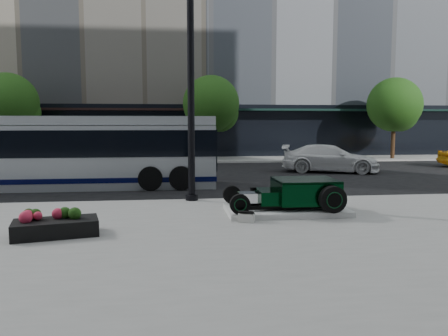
{
  "coord_description": "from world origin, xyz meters",
  "views": [
    {
      "loc": [
        -1.61,
        -16.46,
        2.68
      ],
      "look_at": [
        0.04,
        -2.44,
        1.2
      ],
      "focal_mm": 35.0,
      "sensor_mm": 36.0,
      "label": 1
    }
  ],
  "objects": [
    {
      "name": "flower_planter",
      "position": [
        -4.26,
        -6.38,
        0.34
      ],
      "size": [
        1.99,
        1.3,
        0.6
      ],
      "color": "black",
      "rests_on": "sidewalk_near"
    },
    {
      "name": "sidewalk_far",
      "position": [
        0.0,
        14.0,
        0.06
      ],
      "size": [
        70.0,
        4.0,
        0.12
      ],
      "primitive_type": "cube",
      "color": "gray",
      "rests_on": "ground"
    },
    {
      "name": "transit_bus",
      "position": [
        -5.88,
        2.04,
        1.49
      ],
      "size": [
        12.12,
        2.88,
        2.92
      ],
      "color": "#B9BEC3",
      "rests_on": "ground"
    },
    {
      "name": "info_plaque",
      "position": [
        0.27,
        -5.51,
        0.24
      ],
      "size": [
        0.47,
        0.41,
        0.31
      ],
      "color": "silver",
      "rests_on": "sidewalk_near"
    },
    {
      "name": "street_trees",
      "position": [
        1.15,
        13.07,
        3.77
      ],
      "size": [
        29.8,
        3.8,
        5.7
      ],
      "color": "black",
      "rests_on": "sidewalk_far"
    },
    {
      "name": "white_sedan",
      "position": [
        6.81,
        6.14,
        0.74
      ],
      "size": [
        5.49,
        3.56,
        1.48
      ],
      "primitive_type": "imported",
      "rotation": [
        0.0,
        0.0,
        1.25
      ],
      "color": "white",
      "rests_on": "ground"
    },
    {
      "name": "sidewalk_near",
      "position": [
        0.0,
        -10.5,
        0.06
      ],
      "size": [
        70.0,
        17.0,
        0.12
      ],
      "primitive_type": "cube",
      "color": "gray",
      "rests_on": "ground"
    },
    {
      "name": "ground",
      "position": [
        0.0,
        0.0,
        0.0
      ],
      "size": [
        120.0,
        120.0,
        0.0
      ],
      "primitive_type": "plane",
      "color": "black",
      "rests_on": "ground"
    },
    {
      "name": "display_plinth",
      "position": [
        1.58,
        -4.53,
        0.2
      ],
      "size": [
        3.4,
        1.8,
        0.15
      ],
      "primitive_type": "cube",
      "color": "silver",
      "rests_on": "sidewalk_near"
    },
    {
      "name": "hot_rod",
      "position": [
        1.91,
        -4.53,
        0.7
      ],
      "size": [
        3.22,
        2.0,
        0.81
      ],
      "color": "black",
      "rests_on": "display_plinth"
    },
    {
      "name": "lamppost",
      "position": [
        -1.0,
        -2.2,
        3.58
      ],
      "size": [
        0.41,
        0.41,
        7.48
      ],
      "color": "black",
      "rests_on": "sidewalk_near"
    }
  ]
}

